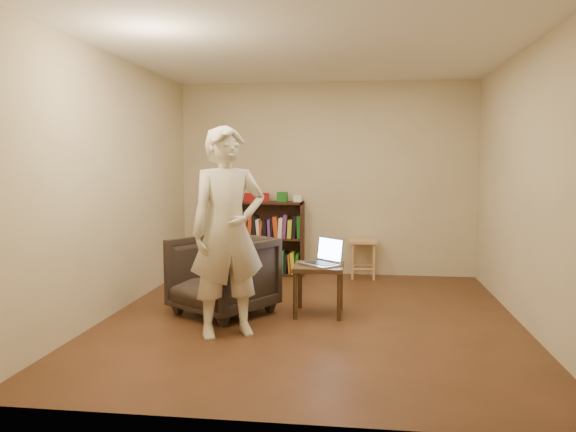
# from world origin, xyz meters

# --- Properties ---
(floor) EXTENTS (4.50, 4.50, 0.00)m
(floor) POSITION_xyz_m (0.00, 0.00, 0.00)
(floor) COLOR #402714
(floor) RESTS_ON ground
(ceiling) EXTENTS (4.50, 4.50, 0.00)m
(ceiling) POSITION_xyz_m (0.00, 0.00, 2.60)
(ceiling) COLOR white
(ceiling) RESTS_ON wall_back
(wall_back) EXTENTS (4.00, 0.00, 4.00)m
(wall_back) POSITION_xyz_m (0.00, 2.25, 1.30)
(wall_back) COLOR beige
(wall_back) RESTS_ON floor
(wall_left) EXTENTS (0.00, 4.50, 4.50)m
(wall_left) POSITION_xyz_m (-2.00, 0.00, 1.30)
(wall_left) COLOR beige
(wall_left) RESTS_ON floor
(wall_right) EXTENTS (0.00, 4.50, 4.50)m
(wall_right) POSITION_xyz_m (2.00, 0.00, 1.30)
(wall_right) COLOR beige
(wall_right) RESTS_ON floor
(bookshelf) EXTENTS (1.20, 0.30, 1.00)m
(bookshelf) POSITION_xyz_m (-0.89, 2.09, 0.44)
(bookshelf) COLOR black
(bookshelf) RESTS_ON floor
(box_yellow) EXTENTS (0.28, 0.23, 0.20)m
(box_yellow) POSITION_xyz_m (-1.28, 2.10, 1.10)
(box_yellow) COLOR yellow
(box_yellow) RESTS_ON bookshelf
(red_cloth) EXTENTS (0.37, 0.30, 0.11)m
(red_cloth) POSITION_xyz_m (-0.93, 2.06, 1.06)
(red_cloth) COLOR maroon
(red_cloth) RESTS_ON bookshelf
(box_green) EXTENTS (0.13, 0.13, 0.13)m
(box_green) POSITION_xyz_m (-0.58, 2.09, 1.06)
(box_green) COLOR #1B681D
(box_green) RESTS_ON bookshelf
(box_white) EXTENTS (0.11, 0.11, 0.09)m
(box_white) POSITION_xyz_m (-0.37, 2.11, 1.04)
(box_white) COLOR white
(box_white) RESTS_ON bookshelf
(stool) EXTENTS (0.35, 0.35, 0.51)m
(stool) POSITION_xyz_m (0.51, 2.02, 0.41)
(stool) COLOR tan
(stool) RESTS_ON floor
(armchair) EXTENTS (1.18, 1.19, 0.79)m
(armchair) POSITION_xyz_m (-0.90, 0.05, 0.40)
(armchair) COLOR #2F261F
(armchair) RESTS_ON floor
(side_table) EXTENTS (0.49, 0.49, 0.50)m
(side_table) POSITION_xyz_m (0.06, 0.16, 0.42)
(side_table) COLOR black
(side_table) RESTS_ON floor
(laptop) EXTENTS (0.47, 0.46, 0.28)m
(laptop) POSITION_xyz_m (0.11, 0.18, 0.57)
(laptop) COLOR #BABABF
(laptop) RESTS_ON side_table
(person) EXTENTS (0.80, 0.71, 1.85)m
(person) POSITION_xyz_m (-0.68, -0.63, 0.92)
(person) COLOR beige
(person) RESTS_ON floor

